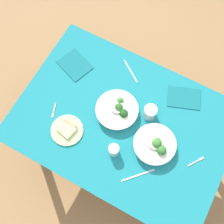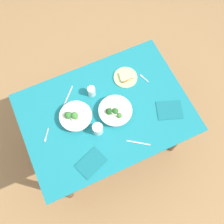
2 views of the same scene
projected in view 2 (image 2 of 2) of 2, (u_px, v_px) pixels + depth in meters
ground_plane at (107, 139)px, 2.90m from camera, size 6.00×6.00×0.00m
dining_table at (106, 117)px, 2.30m from camera, size 1.35×0.95×0.77m
broccoli_bowl_far at (76, 117)px, 2.13m from camera, size 0.26×0.26×0.10m
broccoli_bowl_near at (115, 111)px, 2.15m from camera, size 0.27×0.27×0.09m
bread_side_plate at (126, 77)px, 2.29m from camera, size 0.20×0.20×0.03m
water_glass_center at (92, 91)px, 2.21m from camera, size 0.07×0.07×0.09m
water_glass_side at (98, 129)px, 2.08m from camera, size 0.08×0.08×0.09m
fork_by_far_bowl at (46, 135)px, 2.11m from camera, size 0.07×0.10×0.00m
fork_by_near_bowl at (144, 78)px, 2.30m from camera, size 0.04×0.10×0.00m
table_knife_left at (138, 143)px, 2.09m from camera, size 0.16×0.11×0.00m
table_knife_right at (68, 97)px, 2.23m from camera, size 0.15×0.16×0.00m
napkin_folded_upper at (91, 163)px, 2.03m from camera, size 0.25×0.21×0.01m
napkin_folded_lower at (170, 110)px, 2.19m from camera, size 0.25×0.22×0.01m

